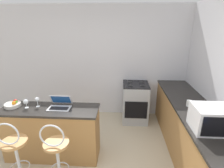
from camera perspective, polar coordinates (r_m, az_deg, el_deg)
name	(u,v)px	position (r m, az deg, el deg)	size (l,w,h in m)	color
wall_back	(100,63)	(4.20, -4.01, 6.96)	(12.00, 0.06, 2.60)	silver
breakfast_bar	(52,133)	(3.19, -18.90, -14.80)	(1.56, 0.50, 0.90)	#9E703D
counter_right	(191,132)	(3.32, 24.49, -14.16)	(0.66, 2.95, 0.90)	#9E703D
bar_stool_near	(16,154)	(2.90, -28.88, -19.46)	(0.40, 0.40, 1.02)	silver
bar_stool_far	(57,156)	(2.66, -17.47, -21.55)	(0.40, 0.40, 1.02)	silver
laptop	(60,104)	(2.94, -16.60, -6.39)	(0.35, 0.27, 0.19)	#B7BABF
microwave	(215,119)	(2.55, 30.53, -9.79)	(0.53, 0.39, 0.31)	silver
stove_range	(135,102)	(4.11, 7.57, -5.95)	(0.57, 0.61, 0.91)	#9EA3A8
mug_white	(189,103)	(3.12, 23.96, -5.78)	(0.10, 0.09, 0.10)	white
fruit_bowl	(13,104)	(3.27, -29.56, -5.78)	(0.25, 0.25, 0.11)	silver
wine_glass_tall	(26,102)	(3.10, -26.33, -5.26)	(0.08, 0.08, 0.15)	silver
wine_glass_short	(37,100)	(3.06, -23.28, -4.74)	(0.07, 0.07, 0.16)	silver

